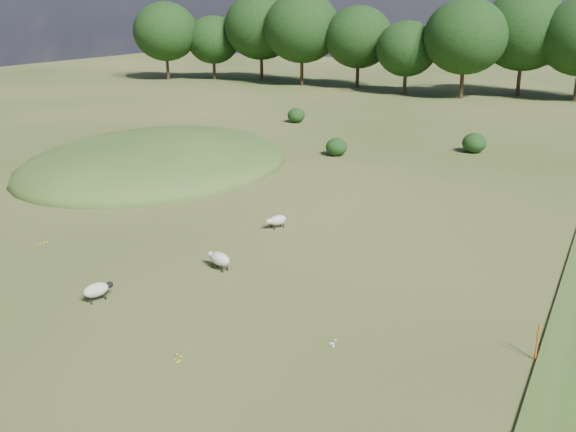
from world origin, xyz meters
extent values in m
plane|color=#2F4A17|center=(0.00, 20.00, 0.00)|extent=(160.00, 160.00, 0.00)
ellipsoid|color=#33561E|center=(-12.00, 12.00, 0.00)|extent=(16.00, 20.00, 4.00)
cylinder|color=black|center=(-42.96, 52.57, 1.89)|extent=(0.44, 0.44, 3.77)
ellipsoid|color=black|center=(-42.96, 52.57, 6.50)|extent=(8.81, 8.81, 7.93)
cylinder|color=black|center=(-37.62, 56.23, 1.56)|extent=(0.44, 0.44, 3.12)
ellipsoid|color=black|center=(-37.62, 56.23, 5.38)|extent=(7.28, 7.28, 6.55)
cylinder|color=black|center=(-30.54, 57.35, 2.11)|extent=(0.44, 0.44, 4.21)
ellipsoid|color=black|center=(-30.54, 57.35, 7.25)|extent=(9.83, 9.83, 8.84)
cylinder|color=black|center=(-23.43, 55.54, 2.09)|extent=(0.44, 0.44, 4.18)
ellipsoid|color=black|center=(-23.43, 55.54, 7.20)|extent=(9.75, 9.75, 8.78)
cylinder|color=black|center=(-15.94, 56.24, 1.80)|extent=(0.44, 0.44, 3.61)
ellipsoid|color=black|center=(-15.94, 56.24, 6.21)|extent=(8.41, 8.41, 7.57)
cylinder|color=black|center=(-8.82, 53.43, 1.51)|extent=(0.44, 0.44, 3.02)
ellipsoid|color=black|center=(-8.82, 53.43, 5.20)|extent=(7.04, 7.04, 6.34)
cylinder|color=black|center=(-2.08, 52.98, 1.95)|extent=(0.44, 0.44, 3.90)
ellipsoid|color=black|center=(-2.08, 52.98, 6.71)|extent=(9.09, 9.09, 8.18)
cylinder|color=black|center=(3.25, 57.90, 2.11)|extent=(0.44, 0.44, 4.22)
ellipsoid|color=black|center=(3.25, 57.90, 7.27)|extent=(9.85, 9.85, 8.86)
ellipsoid|color=black|center=(-2.78, 20.17, 0.62)|extent=(1.51, 1.51, 1.23)
ellipsoid|color=black|center=(5.51, 25.68, 0.70)|extent=(1.71, 1.71, 1.40)
ellipsoid|color=black|center=(-11.32, 30.55, 0.64)|extent=(1.57, 1.57, 1.29)
cylinder|color=#D8590C|center=(13.54, -1.93, 0.60)|extent=(0.06, 0.06, 1.20)
ellipsoid|color=beige|center=(1.38, -0.62, 0.45)|extent=(1.12, 0.80, 0.52)
ellipsoid|color=silver|center=(0.85, -0.47, 0.49)|extent=(0.39, 0.33, 0.26)
cylinder|color=black|center=(1.06, -0.66, 0.10)|extent=(0.07, 0.07, 0.19)
cylinder|color=black|center=(1.13, -0.42, 0.10)|extent=(0.07, 0.07, 0.19)
cylinder|color=black|center=(1.63, -0.83, 0.10)|extent=(0.07, 0.07, 0.19)
cylinder|color=black|center=(1.70, -0.58, 0.10)|extent=(0.07, 0.07, 0.19)
ellipsoid|color=beige|center=(1.01, 4.82, 0.40)|extent=(0.84, 1.03, 0.47)
ellipsoid|color=silver|center=(0.78, 4.38, 0.44)|extent=(0.33, 0.36, 0.23)
cylinder|color=black|center=(0.99, 4.53, 0.09)|extent=(0.07, 0.07, 0.17)
cylinder|color=black|center=(0.78, 4.63, 0.09)|extent=(0.07, 0.07, 0.17)
cylinder|color=black|center=(1.23, 5.00, 0.09)|extent=(0.07, 0.07, 0.17)
cylinder|color=black|center=(1.02, 5.11, 0.09)|extent=(0.07, 0.07, 0.17)
ellipsoid|color=beige|center=(-0.92, -5.10, 0.42)|extent=(0.77, 1.07, 0.49)
ellipsoid|color=black|center=(-0.76, -4.60, 0.46)|extent=(0.32, 0.37, 0.25)
cylinder|color=black|center=(-0.95, -4.79, 0.09)|extent=(0.07, 0.07, 0.18)
cylinder|color=black|center=(-0.72, -4.87, 0.09)|extent=(0.07, 0.07, 0.18)
cylinder|color=black|center=(-1.12, -5.33, 0.09)|extent=(0.07, 0.07, 0.18)
cylinder|color=black|center=(-0.89, -5.40, 0.09)|extent=(0.07, 0.07, 0.18)
camera|label=1|loc=(14.93, -20.27, 10.12)|focal=40.00mm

